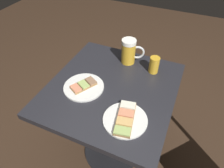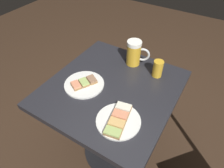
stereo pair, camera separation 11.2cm
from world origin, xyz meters
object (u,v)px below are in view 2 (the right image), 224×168
object	(u,v)px
plate_near	(118,120)
beer_glass_small	(158,69)
plate_far	(84,84)
beer_mug	(134,53)

from	to	relation	value
plate_near	beer_glass_small	bearing A→B (deg)	176.51
plate_far	beer_mug	world-z (taller)	beer_mug
plate_far	beer_mug	size ratio (longest dim) A/B	1.42
beer_mug	plate_far	bearing A→B (deg)	-24.00
plate_near	plate_far	xyz separation A→B (m)	(-0.12, -0.30, -0.00)
plate_far	beer_mug	bearing A→B (deg)	156.00
plate_far	beer_mug	distance (m)	0.37
plate_far	beer_glass_small	size ratio (longest dim) A/B	2.20
beer_mug	beer_glass_small	bearing A→B (deg)	78.71
beer_mug	beer_glass_small	xyz separation A→B (m)	(0.03, 0.17, -0.03)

